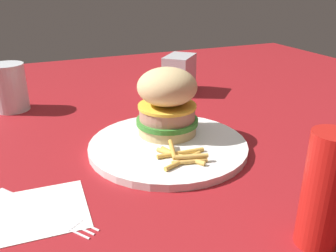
# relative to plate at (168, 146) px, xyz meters

# --- Properties ---
(ground_plane) EXTENTS (1.60, 1.60, 0.00)m
(ground_plane) POSITION_rel_plate_xyz_m (-0.03, -0.03, -0.01)
(ground_plane) COLOR maroon
(plate) EXTENTS (0.26, 0.26, 0.01)m
(plate) POSITION_rel_plate_xyz_m (0.00, 0.00, 0.00)
(plate) COLOR white
(plate) RESTS_ON ground_plane
(sandwich) EXTENTS (0.11, 0.11, 0.12)m
(sandwich) POSITION_rel_plate_xyz_m (0.04, -0.02, 0.06)
(sandwich) COLOR tan
(sandwich) RESTS_ON plate
(fries_pile) EXTENTS (0.08, 0.08, 0.01)m
(fries_pile) POSITION_rel_plate_xyz_m (-0.06, 0.00, 0.01)
(fries_pile) COLOR #E5B251
(fries_pile) RESTS_ON plate
(napkin) EXTENTS (0.11, 0.11, 0.00)m
(napkin) POSITION_rel_plate_xyz_m (-0.10, 0.21, -0.01)
(napkin) COLOR white
(napkin) RESTS_ON ground_plane
(fork) EXTENTS (0.15, 0.11, 0.00)m
(fork) POSITION_rel_plate_xyz_m (-0.10, 0.21, -0.00)
(fork) COLOR silver
(fork) RESTS_ON napkin
(drink_glass) EXTENTS (0.07, 0.07, 0.10)m
(drink_glass) POSITION_rel_plate_xyz_m (0.31, 0.23, 0.04)
(drink_glass) COLOR silver
(drink_glass) RESTS_ON ground_plane
(napkin_dispenser) EXTENTS (0.11, 0.11, 0.09)m
(napkin_dispenser) POSITION_rel_plate_xyz_m (0.29, -0.15, 0.04)
(napkin_dispenser) COLOR #B7BABF
(napkin_dispenser) RESTS_ON ground_plane
(ketchup_bottle) EXTENTS (0.04, 0.04, 0.13)m
(ketchup_bottle) POSITION_rel_plate_xyz_m (-0.27, -0.06, 0.06)
(ketchup_bottle) COLOR #B21914
(ketchup_bottle) RESTS_ON ground_plane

